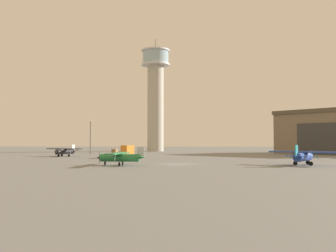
# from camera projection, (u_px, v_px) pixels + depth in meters

# --- Properties ---
(ground_plane) EXTENTS (400.00, 400.00, 0.00)m
(ground_plane) POSITION_uv_depth(u_px,v_px,m) (178.00, 164.00, 55.06)
(ground_plane) COLOR slate
(control_tower) EXTENTS (9.72, 9.72, 38.95)m
(control_tower) POSITION_uv_depth(u_px,v_px,m) (155.00, 92.00, 129.50)
(control_tower) COLOR #B2AD9E
(control_tower) RESTS_ON ground_plane
(airplane_green) EXTENTS (6.87, 8.76, 2.58)m
(airplane_green) POSITION_uv_depth(u_px,v_px,m) (120.00, 157.00, 51.80)
(airplane_green) COLOR #287A42
(airplane_green) RESTS_ON ground_plane
(airplane_blue) EXTENTS (8.82, 7.24, 2.83)m
(airplane_blue) POSITION_uv_depth(u_px,v_px,m) (303.00, 156.00, 51.94)
(airplane_blue) COLOR #2847A8
(airplane_blue) RESTS_ON ground_plane
(airplane_black) EXTENTS (8.68, 6.87, 2.61)m
(airplane_black) POSITION_uv_depth(u_px,v_px,m) (65.00, 151.00, 83.34)
(airplane_black) COLOR black
(airplane_black) RESTS_ON ground_plane
(truck_flatbed_orange) EXTENTS (5.99, 4.83, 2.54)m
(truck_flatbed_orange) POSITION_uv_depth(u_px,v_px,m) (123.00, 152.00, 75.02)
(truck_flatbed_orange) COLOR #38383D
(truck_flatbed_orange) RESTS_ON ground_plane
(light_post_west) EXTENTS (0.44, 0.44, 9.04)m
(light_post_west) POSITION_uv_depth(u_px,v_px,m) (90.00, 134.00, 98.53)
(light_post_west) COLOR #38383D
(light_post_west) RESTS_ON ground_plane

